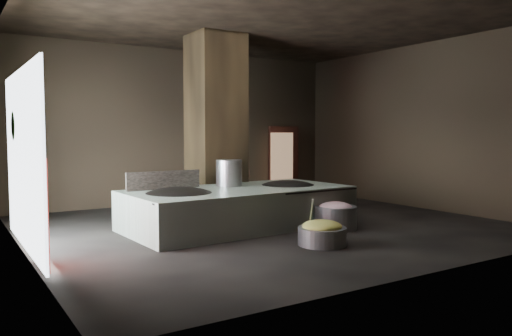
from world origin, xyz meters
TOP-DOWN VIEW (x-y plane):
  - floor at (0.00, 0.00)m, footprint 10.00×9.00m
  - ceiling at (0.00, 0.00)m, footprint 10.00×9.00m
  - back_wall at (0.00, 4.55)m, footprint 10.00×0.10m
  - front_wall at (0.00, -4.55)m, footprint 10.00×0.10m
  - left_wall at (-5.05, 0.00)m, footprint 0.10×9.00m
  - right_wall at (5.05, 0.00)m, footprint 0.10×9.00m
  - pillar at (-0.30, 1.90)m, footprint 1.20×1.20m
  - hearth_platform at (-0.64, 0.17)m, footprint 5.02×2.61m
  - platform_cap at (-0.64, 0.17)m, footprint 4.79×2.30m
  - wok_left at (-2.09, 0.12)m, footprint 1.54×1.54m
  - wok_left_rim at (-2.09, 0.12)m, footprint 1.58×1.58m
  - wok_right at (0.71, 0.22)m, footprint 1.44×1.44m
  - wok_right_rim at (0.71, 0.22)m, footprint 1.47×1.47m
  - stock_pot at (-0.59, 0.72)m, footprint 0.60×0.60m
  - splash_guard at (-2.09, 0.92)m, footprint 1.70×0.16m
  - cook at (0.71, 2.35)m, footprint 0.65×0.43m
  - veg_basin at (-0.26, -2.20)m, footprint 0.91×0.91m
  - veg_fill at (-0.26, -2.20)m, footprint 0.73×0.73m
  - ladle at (-0.41, -2.05)m, footprint 0.18×0.33m
  - meat_basin at (0.98, -1.17)m, footprint 1.04×1.04m
  - meat_fill at (0.98, -1.17)m, footprint 0.75×0.75m
  - doorway_near at (1.20, 4.45)m, footprint 1.18×0.08m
  - doorway_near_glow at (0.96, 4.51)m, footprint 0.89×0.04m
  - doorway_far at (3.60, 4.45)m, footprint 1.18×0.08m
  - doorway_far_glow at (3.33, 4.16)m, footprint 0.87×0.04m
  - left_opening at (-4.95, 0.20)m, footprint 0.04×4.20m
  - pavilion_sliver at (-4.88, -1.10)m, footprint 0.05×0.90m
  - tree_silhouette at (-4.85, 1.30)m, footprint 0.28×1.10m

SIDE VIEW (x-z plane):
  - floor at x=0.00m, z-range -0.10..0.00m
  - veg_basin at x=-0.26m, z-range 0.00..0.33m
  - meat_basin at x=0.98m, z-range 0.00..0.50m
  - veg_fill at x=-0.26m, z-range 0.24..0.46m
  - hearth_platform at x=-0.64m, z-range 0.00..0.85m
  - meat_fill at x=0.98m, z-range 0.31..0.59m
  - ladle at x=-0.41m, z-range 0.23..0.87m
  - wok_left at x=-2.09m, z-range 0.54..0.96m
  - wok_right at x=0.71m, z-range 0.55..0.95m
  - platform_cap at x=-0.64m, z-range 0.80..0.83m
  - wok_left_rim at x=-2.09m, z-range 0.79..0.85m
  - wok_right_rim at x=0.71m, z-range 0.79..0.85m
  - pavilion_sliver at x=-4.88m, z-range 0.00..1.70m
  - cook at x=0.71m, z-range 0.00..1.76m
  - splash_guard at x=-2.09m, z-range 0.82..1.24m
  - doorway_near_glow at x=0.96m, z-range 0.00..2.10m
  - doorway_far_glow at x=3.33m, z-range 0.02..2.08m
  - doorway_near at x=1.20m, z-range -0.09..2.29m
  - doorway_far at x=3.60m, z-range -0.09..2.29m
  - stock_pot at x=-0.59m, z-range 0.81..1.45m
  - left_opening at x=-4.95m, z-range 0.05..3.15m
  - tree_silhouette at x=-4.85m, z-range 1.65..2.75m
  - back_wall at x=0.00m, z-range 0.00..4.50m
  - front_wall at x=0.00m, z-range 0.00..4.50m
  - left_wall at x=-5.05m, z-range 0.00..4.50m
  - right_wall at x=5.05m, z-range 0.00..4.50m
  - pillar at x=-0.30m, z-range 0.00..4.50m
  - ceiling at x=0.00m, z-range 4.50..4.60m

